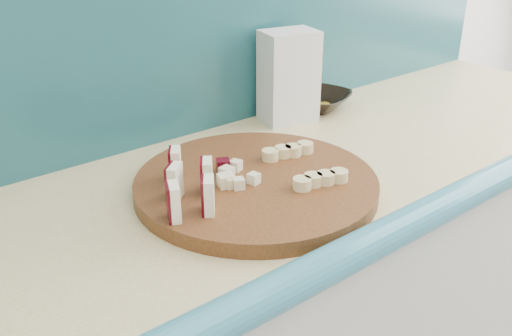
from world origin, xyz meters
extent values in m
cube|color=#D0BB7A|center=(0.10, 1.50, 0.90)|extent=(2.20, 0.60, 0.03)
cube|color=teal|center=(0.10, 1.20, 0.90)|extent=(2.20, 0.06, 0.03)
cube|color=teal|center=(0.10, 1.79, 1.16)|extent=(2.20, 0.02, 0.50)
cylinder|color=#42220E|center=(0.05, 1.46, 0.92)|extent=(0.57, 0.57, 0.03)
cube|color=#FDF7CA|center=(-0.14, 1.42, 0.97)|extent=(0.03, 0.04, 0.06)
cube|color=#40040D|center=(-0.15, 1.42, 0.97)|extent=(0.02, 0.04, 0.06)
cube|color=#FDF7CA|center=(-0.10, 1.48, 0.97)|extent=(0.03, 0.04, 0.06)
cube|color=#40040D|center=(-0.11, 1.48, 0.97)|extent=(0.02, 0.04, 0.06)
cube|color=#FDF7CA|center=(-0.07, 1.54, 0.97)|extent=(0.03, 0.04, 0.06)
cube|color=#40040D|center=(-0.08, 1.54, 0.97)|extent=(0.02, 0.04, 0.06)
cube|color=#FDF7CA|center=(-0.09, 1.40, 0.97)|extent=(0.03, 0.04, 0.06)
cube|color=#40040D|center=(-0.10, 1.41, 0.97)|extent=(0.02, 0.04, 0.06)
cube|color=#FDF7CA|center=(-0.05, 1.46, 0.97)|extent=(0.03, 0.04, 0.06)
cube|color=#40040D|center=(-0.06, 1.47, 0.97)|extent=(0.02, 0.04, 0.06)
cube|color=#FAEAC8|center=(0.04, 1.46, 0.95)|extent=(0.02, 0.02, 0.02)
cube|color=#FAEAC8|center=(0.04, 1.47, 0.95)|extent=(0.02, 0.02, 0.02)
cube|color=#40040D|center=(0.04, 1.49, 0.95)|extent=(0.02, 0.02, 0.02)
cube|color=#FAEAC8|center=(0.02, 1.47, 0.95)|extent=(0.02, 0.02, 0.02)
cube|color=#FAEAC8|center=(0.01, 1.47, 0.95)|extent=(0.02, 0.02, 0.02)
cube|color=#FAEAC8|center=(0.00, 1.45, 0.95)|extent=(0.02, 0.02, 0.02)
cube|color=#FAEAC8|center=(0.02, 1.45, 0.95)|extent=(0.02, 0.02, 0.02)
cube|color=#FAEAC8|center=(0.04, 1.44, 0.95)|extent=(0.02, 0.02, 0.02)
cylinder|color=#D7C383|center=(0.09, 1.37, 0.95)|extent=(0.03, 0.03, 0.02)
cylinder|color=#D7C383|center=(0.12, 1.37, 0.95)|extent=(0.03, 0.03, 0.02)
cylinder|color=#D7C383|center=(0.14, 1.36, 0.95)|extent=(0.03, 0.03, 0.02)
cylinder|color=#D7C383|center=(0.17, 1.35, 0.95)|extent=(0.03, 0.03, 0.02)
cylinder|color=#D7C383|center=(0.13, 1.51, 0.95)|extent=(0.03, 0.03, 0.02)
cylinder|color=#D7C383|center=(0.15, 1.50, 0.95)|extent=(0.03, 0.03, 0.02)
cylinder|color=#D7C383|center=(0.18, 1.49, 0.95)|extent=(0.03, 0.03, 0.02)
cylinder|color=#D7C383|center=(0.21, 1.48, 0.95)|extent=(0.03, 0.03, 0.02)
imported|color=black|center=(0.47, 1.72, 0.93)|extent=(0.23, 0.23, 0.04)
cube|color=silver|center=(0.35, 1.70, 1.02)|extent=(0.15, 0.12, 0.22)
cube|color=gold|center=(0.34, 1.76, 0.91)|extent=(0.04, 0.16, 0.01)
cube|color=gold|center=(0.40, 1.78, 0.91)|extent=(0.11, 0.15, 0.01)
cube|color=gold|center=(0.45, 1.75, 0.91)|extent=(0.15, 0.10, 0.01)
camera|label=1|loc=(-0.54, 0.71, 1.41)|focal=40.00mm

